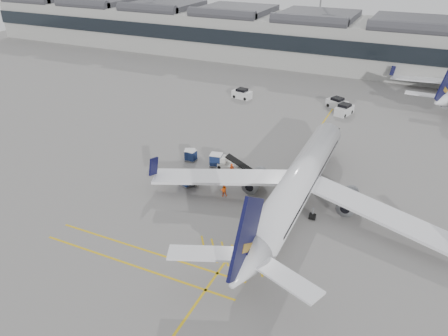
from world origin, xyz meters
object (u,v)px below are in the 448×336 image
at_px(airliner_main, 298,184).
at_px(baggage_cart_a, 216,160).
at_px(belt_loader, 231,165).
at_px(pushback_tug, 190,178).
at_px(ramp_agent_b, 224,190).
at_px(ramp_agent_a, 232,170).

height_order(airliner_main, baggage_cart_a, airliner_main).
bearing_deg(belt_loader, pushback_tug, -116.50).
distance_m(airliner_main, pushback_tug, 14.59).
xyz_separation_m(belt_loader, ramp_agent_b, (2.10, -6.90, 0.27)).
relative_size(belt_loader, ramp_agent_b, 2.92).
height_order(belt_loader, pushback_tug, belt_loader).
xyz_separation_m(airliner_main, belt_loader, (-10.99, 5.45, -2.50)).
distance_m(belt_loader, baggage_cart_a, 2.28).
distance_m(airliner_main, ramp_agent_b, 9.27).
bearing_deg(ramp_agent_b, baggage_cart_a, -87.45).
xyz_separation_m(airliner_main, ramp_agent_b, (-8.88, -1.46, -2.23)).
relative_size(baggage_cart_a, pushback_tug, 0.75).
height_order(airliner_main, ramp_agent_a, airliner_main).
xyz_separation_m(airliner_main, baggage_cart_a, (-13.23, 5.40, -2.10)).
distance_m(ramp_agent_b, pushback_tug, 5.63).
distance_m(airliner_main, ramp_agent_a, 10.87).
xyz_separation_m(belt_loader, pushback_tug, (-3.40, -5.70, 0.04)).
xyz_separation_m(baggage_cart_a, pushback_tug, (-1.15, -5.65, -0.36)).
height_order(baggage_cart_a, ramp_agent_a, same).
bearing_deg(airliner_main, belt_loader, 153.40).
relative_size(airliner_main, pushback_tug, 14.77).
bearing_deg(baggage_cart_a, belt_loader, -9.68).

